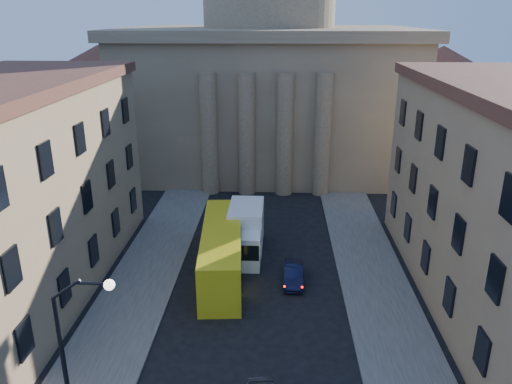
% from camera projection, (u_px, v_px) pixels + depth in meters
% --- Properties ---
extents(sidewalk_left, '(5.00, 60.00, 0.15)m').
position_uv_depth(sidewalk_left, '(122.00, 321.00, 31.83)').
color(sidewalk_left, '#4E4C47').
rests_on(sidewalk_left, ground).
extents(sidewalk_right, '(5.00, 60.00, 0.15)m').
position_uv_depth(sidewalk_right, '(390.00, 328.00, 31.12)').
color(sidewalk_right, '#4E4C47').
rests_on(sidewalk_right, ground).
extents(church, '(68.02, 28.76, 36.60)m').
position_uv_depth(church, '(268.00, 70.00, 62.75)').
color(church, '#756148').
rests_on(church, ground).
extents(building_left, '(11.60, 26.60, 14.70)m').
position_uv_depth(building_left, '(5.00, 190.00, 33.47)').
color(building_left, tan).
rests_on(building_left, ground).
extents(street_lamp, '(2.62, 0.44, 8.83)m').
position_uv_depth(street_lamp, '(75.00, 354.00, 20.60)').
color(street_lamp, black).
rests_on(street_lamp, ground).
extents(car_right_distant, '(1.51, 4.02, 1.31)m').
position_uv_depth(car_right_distant, '(293.00, 274.00, 36.38)').
color(car_right_distant, black).
rests_on(car_right_distant, ground).
extents(city_bus, '(3.80, 12.70, 3.53)m').
position_uv_depth(city_bus, '(222.00, 249.00, 37.39)').
color(city_bus, yellow).
rests_on(city_bus, ground).
extents(box_truck, '(2.78, 6.89, 3.78)m').
position_uv_depth(box_truck, '(245.00, 233.00, 40.49)').
color(box_truck, white).
rests_on(box_truck, ground).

